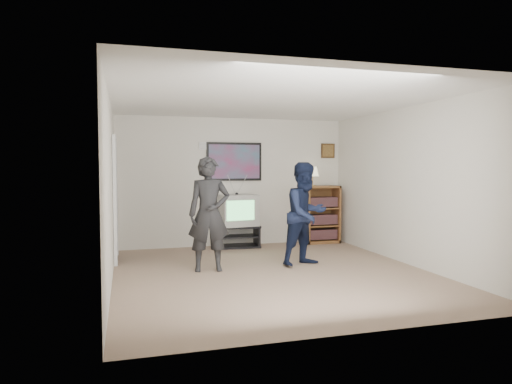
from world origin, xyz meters
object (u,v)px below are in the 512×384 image
media_stand (237,236)px  crt_television (237,210)px  person_tall (209,214)px  person_short (306,214)px  bookshelf (321,214)px

media_stand → crt_television: 0.51m
person_tall → person_short: person_tall is taller
crt_television → person_short: (0.67, -1.84, 0.09)m
media_stand → crt_television: size_ratio=1.22×
crt_television → person_tall: person_tall is taller
media_stand → bookshelf: 1.81m
media_stand → person_short: (0.67, -1.84, 0.60)m
media_stand → crt_television: (-0.00, 0.00, 0.51)m
bookshelf → person_short: bearing=-120.3°
person_tall → bookshelf: bearing=40.3°
media_stand → person_tall: size_ratio=0.51×
bookshelf → person_tall: 3.23m
crt_television → media_stand: bearing=-7.6°
crt_television → person_tall: bearing=-123.1°
media_stand → crt_television: crt_television is taller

